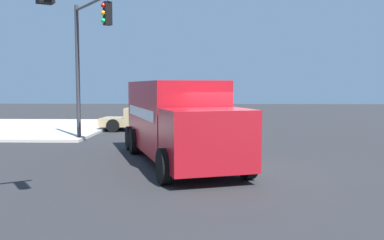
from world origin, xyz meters
name	(u,v)px	position (x,y,z in m)	size (l,w,h in m)	color
ground_plane	(227,172)	(0.00, 0.00, 0.00)	(100.00, 100.00, 0.00)	#2B2B2D
sidewalk_corner_far	(9,128)	(12.87, 12.87, 0.07)	(12.36, 12.36, 0.14)	beige
delivery_truck	(177,120)	(1.85, 1.69, 1.49)	(8.42, 4.96, 2.86)	#AD141E
traffic_light_secondary	(86,49)	(6.70, 6.24, 4.40)	(3.76, 2.63, 6.49)	#38383D
pickup_tan	(144,119)	(12.22, 4.33, 0.73)	(2.42, 5.28, 1.38)	tan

